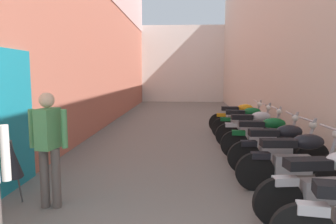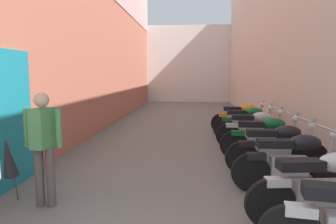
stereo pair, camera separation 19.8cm
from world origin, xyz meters
name	(u,v)px [view 2 (the right image)]	position (x,y,z in m)	size (l,w,h in m)	color
ground_plane	(184,137)	(0.00, 7.63, 0.00)	(35.26, 35.26, 0.00)	#66635E
building_left	(103,7)	(-2.88, 9.60, 4.12)	(0.45, 19.26, 8.16)	#B76651
building_right	(272,32)	(2.89, 9.63, 3.24)	(0.45, 19.26, 6.48)	beige
building_far_end	(188,64)	(0.00, 20.26, 2.50)	(8.38, 2.00, 5.00)	silver
motorcycle_second	(323,186)	(1.75, 2.33, 0.50)	(1.84, 0.58, 1.04)	black
motorcycle_third	(293,160)	(1.75, 3.43, 0.50)	(1.85, 0.58, 1.04)	black
motorcycle_fourth	(277,147)	(1.75, 4.29, 0.50)	(1.85, 0.58, 1.04)	black
motorcycle_fifth	(265,137)	(1.75, 5.25, 0.50)	(1.85, 0.58, 1.04)	black
motorcycle_sixth	(254,128)	(1.75, 6.33, 0.50)	(1.85, 0.58, 1.04)	black
motorcycle_seventh	(247,122)	(1.75, 7.29, 0.50)	(1.85, 0.58, 1.04)	black
motorcycle_eighth	(242,117)	(1.75, 8.26, 0.50)	(1.85, 0.58, 1.04)	black
pedestrian_mid_alley	(43,141)	(-1.80, 2.66, 0.92)	(0.52, 0.37, 1.57)	#564C47
umbrella_leaning	(8,158)	(-2.28, 2.62, 0.68)	(0.20, 0.35, 0.97)	#4C4C4C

